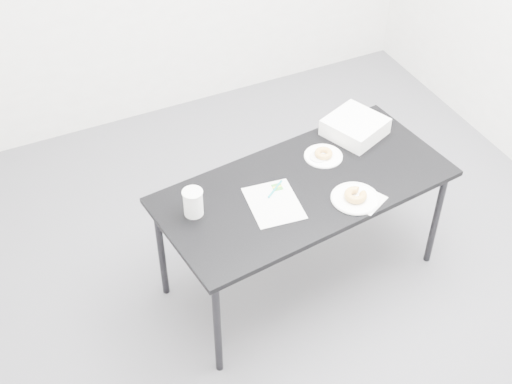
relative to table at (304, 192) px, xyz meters
name	(u,v)px	position (x,y,z in m)	size (l,w,h in m)	color
floor	(279,294)	(-0.17, -0.08, -0.65)	(4.00, 4.00, 0.00)	#47464B
table	(304,192)	(0.00, 0.00, 0.00)	(1.61, 0.90, 0.70)	black
scorecard	(274,203)	(-0.21, -0.06, 0.05)	(0.25, 0.31, 0.00)	silver
logo_patch	(277,187)	(-0.14, 0.04, 0.06)	(0.05, 0.05, 0.00)	green
pen	(275,189)	(-0.16, 0.03, 0.06)	(0.01, 0.01, 0.15)	#0C858D
napkin	(365,199)	(0.22, -0.23, 0.05)	(0.17, 0.17, 0.00)	silver
plate_near	(355,198)	(0.18, -0.21, 0.06)	(0.25, 0.25, 0.01)	white
donut_near	(356,195)	(0.18, -0.21, 0.08)	(0.12, 0.12, 0.04)	gold
plate_far	(323,156)	(0.20, 0.16, 0.06)	(0.21, 0.21, 0.01)	white
donut_far	(324,153)	(0.20, 0.16, 0.08)	(0.10, 0.10, 0.03)	gold
coffee_cup	(193,203)	(-0.60, 0.05, 0.13)	(0.10, 0.10, 0.14)	white
cup_lid	(318,157)	(0.17, 0.16, 0.06)	(0.09, 0.09, 0.01)	silver
bakery_box	(355,127)	(0.46, 0.26, 0.10)	(0.29, 0.29, 0.10)	white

